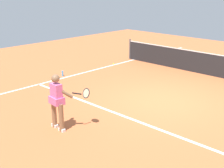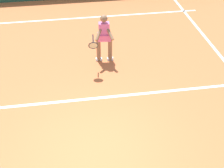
{
  "view_description": "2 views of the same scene",
  "coord_description": "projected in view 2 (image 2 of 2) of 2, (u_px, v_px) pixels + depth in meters",
  "views": [
    {
      "loc": [
        5.64,
        -8.34,
        3.77
      ],
      "look_at": [
        -0.72,
        -1.72,
        0.82
      ],
      "focal_mm": 49.84,
      "sensor_mm": 36.0,
      "label": 1
    },
    {
      "loc": [
        0.34,
        4.73,
        5.48
      ],
      "look_at": [
        -0.56,
        -1.01,
        1.12
      ],
      "focal_mm": 50.9,
      "sensor_mm": 36.0,
      "label": 2
    }
  ],
  "objects": [
    {
      "name": "ground_plane",
      "position": [
        94.0,
        154.0,
        7.07
      ],
      "size": [
        24.78,
        24.78,
        0.0
      ],
      "primitive_type": "plane",
      "color": "#C66638"
    },
    {
      "name": "baseline_marking",
      "position": [
        75.0,
        18.0,
        12.62
      ],
      "size": [
        10.07,
        0.1,
        0.01
      ],
      "primitive_type": "cube",
      "color": "white",
      "rests_on": "ground"
    },
    {
      "name": "tennis_player",
      "position": [
        104.0,
        37.0,
        9.63
      ],
      "size": [
        0.83,
        0.92,
        1.55
      ],
      "color": "#8C6647",
      "rests_on": "ground"
    },
    {
      "name": "service_line_marking",
      "position": [
        86.0,
        99.0,
        8.58
      ],
      "size": [
        9.07,
        0.1,
        0.01
      ],
      "primitive_type": "cube",
      "color": "white",
      "rests_on": "ground"
    }
  ]
}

